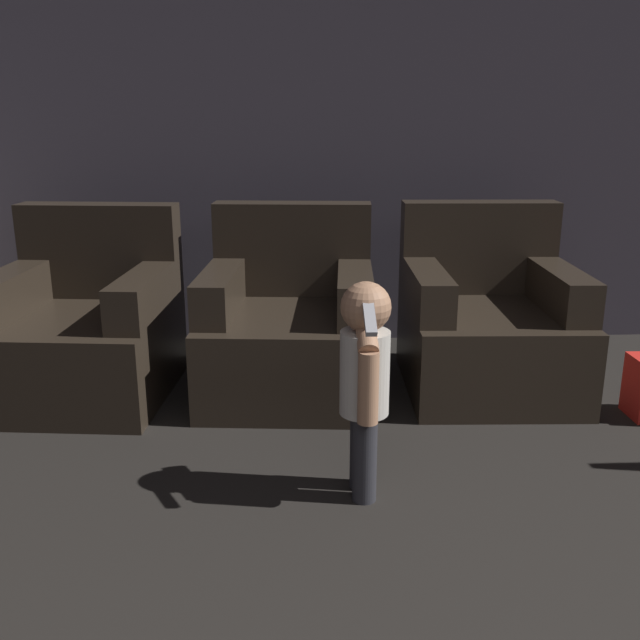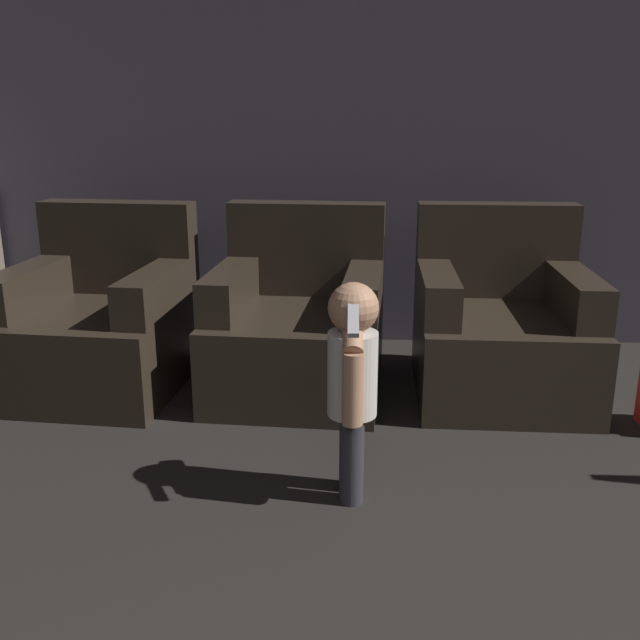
% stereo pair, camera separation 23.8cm
% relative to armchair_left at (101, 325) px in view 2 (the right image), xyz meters
% --- Properties ---
extents(wall_back, '(8.40, 0.05, 2.60)m').
position_rel_armchair_left_xyz_m(wall_back, '(1.25, 0.80, 0.99)').
color(wall_back, '#3D3842').
rests_on(wall_back, ground_plane).
extents(armchair_left, '(0.88, 0.94, 0.88)m').
position_rel_armchair_left_xyz_m(armchair_left, '(0.00, 0.00, 0.00)').
color(armchair_left, black).
rests_on(armchair_left, ground_plane).
extents(armchair_middle, '(0.86, 0.93, 0.88)m').
position_rel_armchair_left_xyz_m(armchair_middle, '(0.98, 0.00, 0.00)').
color(armchair_middle, black).
rests_on(armchair_middle, ground_plane).
extents(armchair_right, '(0.83, 0.89, 0.88)m').
position_rel_armchair_left_xyz_m(armchair_right, '(1.96, 0.00, 0.00)').
color(armchair_right, black).
rests_on(armchair_right, ground_plane).
extents(person_toddler, '(0.17, 0.31, 0.78)m').
position_rel_armchair_left_xyz_m(person_toddler, '(1.24, -1.04, 0.15)').
color(person_toddler, '#28282D').
rests_on(person_toddler, ground_plane).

